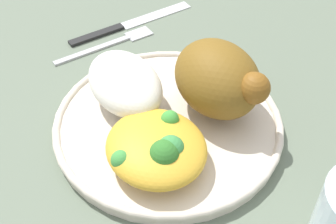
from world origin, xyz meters
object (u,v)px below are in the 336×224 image
Objects in this scene: fork at (110,43)px; plate at (168,124)px; knife at (122,25)px; roasted_chicken at (219,79)px; rice_pile at (125,83)px; mac_cheese_with_broccoli at (157,148)px.

plate is at bearing -2.62° from fork.
fork is at bearing -46.88° from knife.
knife is (-0.21, -0.02, -0.05)m from roasted_chicken.
fork is at bearing 177.38° from plate.
rice_pile is at bearing -124.76° from roasted_chicken.
knife is at bearing -175.42° from roasted_chicken.
mac_cheese_with_broccoli is 0.26m from knife.
knife is (-0.20, 0.04, -0.01)m from plate.
knife is (-0.25, 0.08, -0.03)m from mac_cheese_with_broccoli.
plate is 0.06m from rice_pile.
knife is (-0.15, 0.07, -0.04)m from rice_pile.
knife is at bearing 133.12° from fork.
roasted_chicken is 1.08× the size of mac_cheese_with_broccoli.
roasted_chicken reaches higher than plate.
rice_pile is (-0.05, -0.03, 0.03)m from plate.
roasted_chicken reaches higher than fork.
rice_pile is (-0.06, -0.08, -0.01)m from roasted_chicken.
rice_pile is 0.10m from mac_cheese_with_broccoli.
roasted_chicken is (0.01, 0.06, 0.05)m from plate.
plate reaches higher than knife.
plate is at bearing -10.97° from knife.
mac_cheese_with_broccoli is at bearing -68.23° from roasted_chicken.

